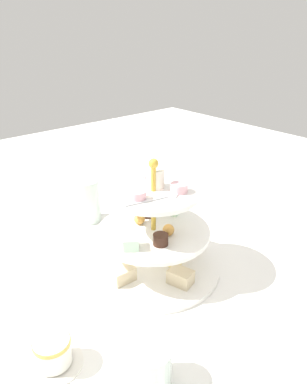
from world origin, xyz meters
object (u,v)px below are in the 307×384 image
at_px(water_glass_short_left, 150,366).
at_px(teacup_with_saucer, 53,353).
at_px(water_glass_tall_right, 88,201).
at_px(butter_knife_left, 230,214).
at_px(tiered_serving_stand, 154,239).

bearing_deg(water_glass_short_left, teacup_with_saucer, 127.64).
relative_size(water_glass_tall_right, butter_knife_left, 0.69).
height_order(tiered_serving_stand, butter_knife_left, tiered_serving_stand).
bearing_deg(water_glass_tall_right, tiered_serving_stand, -91.64).
height_order(tiered_serving_stand, teacup_with_saucer, tiered_serving_stand).
distance_m(water_glass_short_left, butter_knife_left, 0.58).
distance_m(water_glass_short_left, teacup_with_saucer, 0.15).
height_order(tiered_serving_stand, water_glass_short_left, tiered_serving_stand).
bearing_deg(tiered_serving_stand, water_glass_tall_right, 88.36).
height_order(water_glass_tall_right, butter_knife_left, water_glass_tall_right).
xyz_separation_m(water_glass_tall_right, teacup_with_saucer, (-0.29, -0.37, -0.03)).
relative_size(water_glass_short_left, butter_knife_left, 0.39).
xyz_separation_m(tiered_serving_stand, water_glass_short_left, (-0.19, -0.21, -0.04)).
distance_m(water_glass_tall_right, teacup_with_saucer, 0.47).
bearing_deg(tiered_serving_stand, water_glass_short_left, -131.97).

